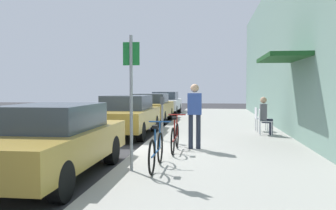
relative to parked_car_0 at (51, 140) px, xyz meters
name	(u,v)px	position (x,y,z in m)	size (l,w,h in m)	color
ground_plane	(139,152)	(1.10, 2.92, -0.73)	(60.00, 60.00, 0.00)	#2D2D30
sidewalk_slab	(222,140)	(3.35, 4.92, -0.67)	(4.50, 32.00, 0.12)	#9E9B93
building_facade	(302,40)	(5.75, 4.92, 2.45)	(1.40, 32.00, 6.37)	gray
parked_car_0	(51,140)	(0.00, 0.00, 0.00)	(1.80, 4.40, 1.40)	#A58433
parked_car_1	(127,115)	(0.00, 6.06, 0.02)	(1.80, 4.40, 1.44)	#A58433
parked_car_2	(151,107)	(0.00, 11.26, 0.01)	(1.80, 4.40, 1.42)	#A58433
parked_car_3	(165,103)	(0.00, 16.79, 0.02)	(1.80, 4.40, 1.45)	silver
parking_meter	(162,115)	(1.55, 4.19, 0.16)	(0.12, 0.10, 1.32)	slate
street_sign	(131,92)	(1.50, 0.26, 0.91)	(0.32, 0.06, 2.60)	gray
bicycle_0	(156,151)	(1.95, 0.48, -0.25)	(0.46, 1.71, 0.90)	black
bicycle_1	(175,137)	(2.12, 2.47, -0.25)	(0.46, 1.71, 0.90)	black
cafe_chair_0	(263,120)	(4.78, 6.02, -0.10)	(0.47, 0.47, 0.87)	silver
seated_patron_0	(265,114)	(4.84, 6.01, 0.09)	(0.44, 0.38, 1.29)	#232838
cafe_chair_1	(259,117)	(4.78, 6.99, -0.10)	(0.46, 0.46, 0.87)	silver
pedestrian_standing	(195,111)	(2.59, 2.87, 0.39)	(0.36, 0.22, 1.70)	#232838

